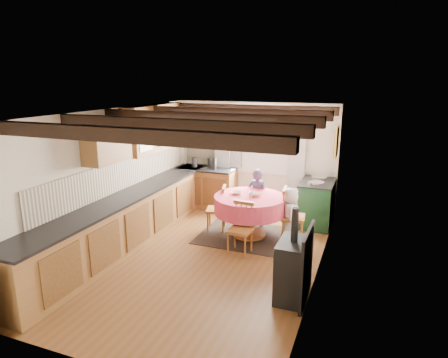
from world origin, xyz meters
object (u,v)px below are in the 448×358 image
at_px(chair_left, 216,208).
at_px(child_right, 290,215).
at_px(chair_near, 240,229).
at_px(aga_range, 316,202).
at_px(cup, 251,195).
at_px(child_far, 257,197).
at_px(chair_right, 293,215).
at_px(cast_iron_stove, 293,254).
at_px(dining_table, 250,217).

relative_size(chair_left, child_right, 0.88).
bearing_deg(chair_near, aga_range, 66.10).
bearing_deg(child_right, cup, 84.88).
xyz_separation_m(chair_near, child_far, (-0.11, 1.37, 0.14)).
height_order(chair_right, child_far, child_far).
height_order(chair_left, child_far, child_far).
bearing_deg(cast_iron_stove, dining_table, 123.00).
xyz_separation_m(chair_right, aga_range, (0.26, 1.02, -0.04)).
bearing_deg(aga_range, cup, -131.71).
bearing_deg(dining_table, child_right, 3.71).
distance_m(child_far, cup, 0.72).
xyz_separation_m(aga_range, child_right, (-0.31, -1.07, 0.05)).
xyz_separation_m(chair_left, child_right, (1.47, -0.05, 0.06)).
bearing_deg(chair_left, aga_range, 104.12).
relative_size(aga_range, cast_iron_stove, 0.78).
distance_m(dining_table, child_far, 0.65).
distance_m(chair_near, cup, 0.80).
distance_m(chair_near, chair_left, 1.15).
bearing_deg(chair_near, cast_iron_stove, -39.48).
bearing_deg(cup, chair_right, 10.21).
relative_size(child_far, cup, 12.91).
height_order(dining_table, chair_near, chair_near).
distance_m(dining_table, cast_iron_stove, 2.17).
xyz_separation_m(dining_table, child_far, (-0.04, 0.62, 0.19)).
distance_m(chair_near, cast_iron_stove, 1.54).
relative_size(dining_table, child_right, 1.30).
bearing_deg(chair_near, cup, 97.49).
bearing_deg(chair_left, child_right, 72.42).
bearing_deg(chair_left, chair_right, 74.09).
bearing_deg(child_right, dining_table, 81.02).
bearing_deg(cast_iron_stove, child_right, 102.78).
height_order(child_far, cup, child_far).
xyz_separation_m(chair_near, cup, (-0.04, 0.70, 0.39)).
xyz_separation_m(chair_left, chair_right, (1.51, -0.01, 0.05)).
bearing_deg(child_far, cup, 102.23).
height_order(chair_left, child_right, child_right).
height_order(aga_range, child_far, child_far).
bearing_deg(child_far, chair_left, 44.16).
relative_size(dining_table, aga_range, 1.32).
bearing_deg(aga_range, chair_right, -104.48).
bearing_deg(child_right, chair_left, 75.35).
bearing_deg(chair_near, chair_left, 136.86).
relative_size(cast_iron_stove, cup, 14.09).
distance_m(child_far, child_right, 0.98).
distance_m(chair_right, child_far, 0.99).
bearing_deg(cup, dining_table, 119.58).
bearing_deg(child_right, chair_right, -60.23).
distance_m(chair_near, aga_range, 2.11).
xyz_separation_m(dining_table, chair_near, (0.07, -0.75, 0.05)).
xyz_separation_m(chair_near, cast_iron_stove, (1.11, -1.06, 0.20)).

